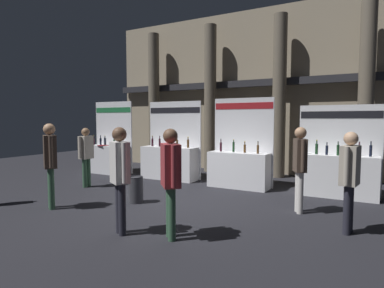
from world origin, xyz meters
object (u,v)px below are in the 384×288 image
exhibitor_booth_0 (109,156)px  trash_bin (136,189)px  visitor_2 (300,163)px  visitor_4 (350,173)px  exhibitor_booth_2 (239,166)px  visitor_0 (86,152)px  exhibitor_booth_1 (170,159)px  visitor_1 (50,157)px  visitor_3 (171,172)px  visitor_6 (120,171)px  exhibitor_booth_3 (337,172)px

exhibitor_booth_0 → trash_bin: bearing=-38.7°
trash_bin → visitor_2: (3.46, 1.00, 0.74)m
exhibitor_booth_0 → visitor_4: 8.37m
trash_bin → visitor_4: (4.43, 0.14, 0.73)m
exhibitor_booth_2 → trash_bin: size_ratio=4.13×
visitor_4 → visitor_2: bearing=57.7°
visitor_0 → exhibitor_booth_0: bearing=25.0°
exhibitor_booth_1 → trash_bin: size_ratio=4.08×
exhibitor_booth_2 → visitor_1: bearing=-124.3°
exhibitor_booth_0 → visitor_4: size_ratio=1.49×
exhibitor_booth_1 → exhibitor_booth_2: bearing=-3.3°
visitor_2 → visitor_3: (-1.52, -2.53, 0.05)m
visitor_1 → exhibitor_booth_1: bearing=118.8°
visitor_2 → exhibitor_booth_0: bearing=-130.5°
visitor_3 → visitor_4: 2.99m
exhibitor_booth_2 → visitor_4: exhibitor_booth_2 is taller
visitor_0 → visitor_3: 4.83m
visitor_0 → visitor_1: size_ratio=0.92×
visitor_1 → visitor_3: (3.23, -0.25, -0.03)m
trash_bin → visitor_6: visitor_6 is taller
exhibitor_booth_3 → visitor_0: bearing=-160.7°
exhibitor_booth_2 → exhibitor_booth_3: bearing=3.4°
exhibitor_booth_2 → visitor_4: (2.95, -2.63, 0.42)m
exhibitor_booth_2 → visitor_2: bearing=-41.8°
visitor_2 → visitor_3: 2.95m
trash_bin → visitor_3: size_ratio=0.34×
exhibitor_booth_2 → exhibitor_booth_3: (2.53, 0.15, -0.01)m
trash_bin → visitor_1: visitor_1 is taller
exhibitor_booth_1 → exhibitor_booth_0: bearing=-177.6°
exhibitor_booth_2 → exhibitor_booth_3: 2.53m
visitor_0 → visitor_2: bearing=-90.8°
visitor_1 → exhibitor_booth_2: bearing=89.1°
exhibitor_booth_0 → exhibitor_booth_3: 7.50m
visitor_4 → visitor_6: visitor_6 is taller
exhibitor_booth_0 → trash_bin: (3.50, -2.80, -0.32)m
visitor_0 → visitor_6: (3.43, -2.45, 0.07)m
exhibitor_booth_0 → visitor_1: exhibitor_booth_0 is taller
exhibitor_booth_2 → visitor_6: 4.56m
exhibitor_booth_0 → exhibitor_booth_2: (4.97, -0.03, -0.00)m
visitor_2 → visitor_6: 3.63m
visitor_3 → visitor_6: size_ratio=0.99×
exhibitor_booth_2 → visitor_2: 2.69m
visitor_4 → exhibitor_booth_3: bearing=18.0°
visitor_2 → exhibitor_booth_3: bearing=138.1°
trash_bin → visitor_3: 2.59m
exhibitor_booth_2 → visitor_3: (0.47, -4.30, 0.47)m
exhibitor_booth_2 → exhibitor_booth_1: bearing=176.7°
visitor_3 → visitor_6: (-0.85, -0.23, -0.01)m
exhibitor_booth_3 → visitor_0: (-6.35, -2.22, 0.39)m
visitor_2 → exhibitor_booth_1: bearing=-139.4°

